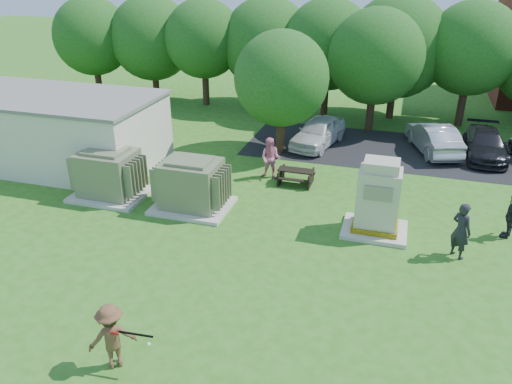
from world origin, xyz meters
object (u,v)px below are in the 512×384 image
(person_by_generator, at_px, (461,231))
(person_at_picnic, at_px, (271,159))
(car_silver_a, at_px, (433,138))
(transformer_right, at_px, (192,185))
(person_walking_right, at_px, (511,215))
(car_dark, at_px, (485,144))
(picnic_table, at_px, (296,175))
(generator_cabinet, at_px, (378,202))
(batter, at_px, (112,337))
(transformer_left, at_px, (109,174))
(car_white, at_px, (318,132))

(person_by_generator, height_order, person_at_picnic, person_by_generator)
(person_by_generator, bearing_deg, car_silver_a, -42.52)
(transformer_right, xyz_separation_m, person_by_generator, (9.90, -0.73, 0.02))
(person_walking_right, height_order, car_dark, person_walking_right)
(person_at_picnic, relative_size, car_silver_a, 0.42)
(person_at_picnic, height_order, car_silver_a, person_at_picnic)
(picnic_table, bearing_deg, person_at_picnic, 168.55)
(generator_cabinet, bearing_deg, person_at_picnic, 144.20)
(generator_cabinet, xyz_separation_m, batter, (-5.55, -8.53, -0.34))
(car_dark, bearing_deg, person_walking_right, -90.14)
(transformer_left, xyz_separation_m, car_dark, (15.40, 9.38, -0.31))
(generator_cabinet, distance_m, car_dark, 10.32)
(car_silver_a, bearing_deg, car_white, -10.94)
(generator_cabinet, height_order, person_by_generator, generator_cabinet)
(transformer_right, bearing_deg, person_at_picnic, 59.22)
(car_dark, bearing_deg, transformer_left, -148.80)
(person_at_picnic, relative_size, car_white, 0.44)
(transformer_right, height_order, car_white, transformer_right)
(car_white, relative_size, car_dark, 0.96)
(transformer_left, distance_m, transformer_right, 3.70)
(batter, height_order, car_dark, batter)
(person_at_picnic, xyz_separation_m, car_dark, (9.50, 5.68, -0.30))
(person_walking_right, height_order, car_white, person_walking_right)
(transformer_left, xyz_separation_m, person_at_picnic, (5.90, 3.70, -0.02))
(picnic_table, xyz_separation_m, car_dark, (8.27, 5.93, 0.24))
(transformer_left, relative_size, batter, 1.70)
(transformer_left, relative_size, car_white, 0.69)
(car_silver_a, bearing_deg, car_dark, 160.96)
(generator_cabinet, height_order, car_white, generator_cabinet)
(transformer_left, distance_m, car_dark, 18.04)
(transformer_right, height_order, person_walking_right, transformer_right)
(car_dark, bearing_deg, person_at_picnic, -149.25)
(generator_cabinet, bearing_deg, batter, -123.02)
(batter, height_order, person_by_generator, person_by_generator)
(transformer_right, distance_m, batter, 8.53)
(generator_cabinet, bearing_deg, car_dark, 63.65)
(transformer_right, distance_m, car_dark, 15.00)
(generator_cabinet, height_order, person_walking_right, generator_cabinet)
(transformer_left, distance_m, person_walking_right, 15.45)
(person_by_generator, bearing_deg, generator_cabinet, 26.14)
(transformer_right, distance_m, person_at_picnic, 4.30)
(generator_cabinet, relative_size, picnic_table, 1.79)
(car_white, distance_m, car_silver_a, 5.84)
(transformer_left, xyz_separation_m, batter, (5.28, -8.39, -0.09))
(transformer_left, bearing_deg, person_at_picnic, 32.06)
(transformer_left, relative_size, car_silver_a, 0.67)
(transformer_left, height_order, person_walking_right, transformer_left)
(person_by_generator, bearing_deg, transformer_left, 40.67)
(transformer_left, relative_size, person_by_generator, 1.51)
(transformer_right, distance_m, car_white, 9.26)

